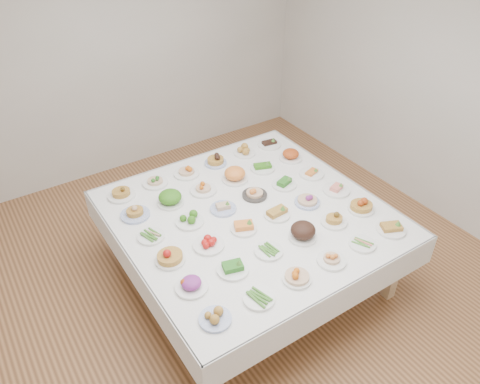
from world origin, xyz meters
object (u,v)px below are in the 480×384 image
display_table (249,219)px  dish_35 (269,142)px  dish_0 (215,316)px  dish_18 (151,236)px

display_table → dish_35: bearing=45.5°
dish_0 → dish_18: dish_0 is taller
display_table → dish_0: dish_0 is taller
dish_18 → dish_35: bearing=22.0°
display_table → dish_35: size_ratio=9.06×
display_table → dish_0: size_ratio=10.10×
dish_18 → dish_0: bearing=-89.7°
display_table → dish_18: size_ratio=10.20×
display_table → dish_0: (-0.84, -0.83, 0.11)m
dish_18 → dish_35: size_ratio=0.89×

